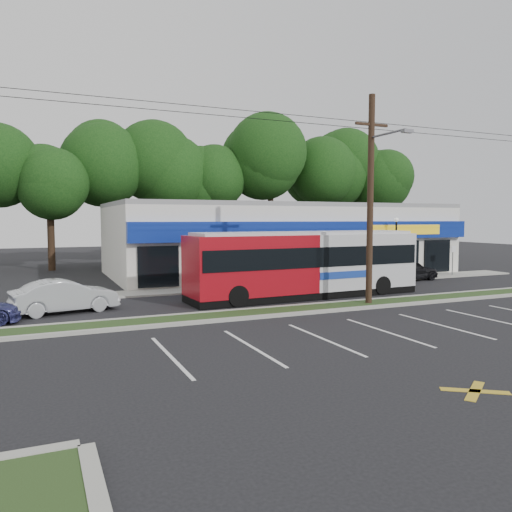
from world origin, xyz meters
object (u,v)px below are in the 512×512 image
at_px(utility_pole, 368,192).
at_px(car_silver, 65,296).
at_px(car_dark, 409,270).
at_px(pedestrian_b, 374,268).
at_px(sign_post, 453,255).
at_px(pedestrian_a, 356,272).
at_px(lamp_post, 396,241).
at_px(metrobus, 306,262).

relative_size(utility_pole, car_silver, 11.09).
distance_m(car_dark, pedestrian_b, 2.48).
distance_m(sign_post, pedestrian_b, 7.03).
height_order(car_dark, pedestrian_a, pedestrian_a).
height_order(utility_pole, sign_post, utility_pole).
distance_m(car_silver, pedestrian_a, 16.71).
xyz_separation_m(utility_pole, lamp_post, (8.17, 7.87, -2.74)).
distance_m(sign_post, metrobus, 15.06).
xyz_separation_m(car_silver, pedestrian_b, (19.54, 3.66, 0.13)).
bearing_deg(metrobus, pedestrian_b, 25.58).
distance_m(sign_post, car_silver, 26.81).
bearing_deg(sign_post, lamp_post, 177.42).
xyz_separation_m(car_silver, pedestrian_a, (16.62, 1.66, 0.20)).
bearing_deg(sign_post, metrobus, -164.30).
xyz_separation_m(lamp_post, sign_post, (5.00, -0.23, -1.12)).
bearing_deg(pedestrian_a, car_dark, -165.12).
xyz_separation_m(sign_post, metrobus, (-14.50, -4.07, 0.30)).
xyz_separation_m(metrobus, pedestrian_b, (7.50, 4.00, -0.98)).
relative_size(metrobus, car_dark, 3.08).
bearing_deg(metrobus, car_dark, 16.65).
height_order(car_dark, car_silver, car_silver).
bearing_deg(car_silver, pedestrian_a, -96.18).
relative_size(metrobus, pedestrian_a, 6.93).
height_order(car_silver, pedestrian_b, pedestrian_b).
height_order(sign_post, pedestrian_b, sign_post).
xyz_separation_m(utility_pole, pedestrian_b, (6.17, 7.57, -4.54)).
bearing_deg(utility_pole, metrobus, 110.39).
distance_m(lamp_post, car_silver, 21.98).
height_order(pedestrian_a, pedestrian_b, pedestrian_a).
height_order(sign_post, car_dark, sign_post).
distance_m(metrobus, car_silver, 12.09).
bearing_deg(sign_post, pedestrian_b, -179.39).
distance_m(car_dark, pedestrian_a, 5.52).
relative_size(lamp_post, pedestrian_b, 2.44).
relative_size(metrobus, pedestrian_b, 7.53).
xyz_separation_m(metrobus, pedestrian_a, (4.58, 2.00, -0.91)).
xyz_separation_m(lamp_post, pedestrian_a, (-4.91, -2.30, -1.73)).
bearing_deg(pedestrian_b, car_dark, -161.19).
height_order(lamp_post, pedestrian_a, lamp_post).
bearing_deg(utility_pole, pedestrian_a, 59.73).
bearing_deg(car_silver, metrobus, -103.51).
bearing_deg(pedestrian_a, sign_post, -168.42).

